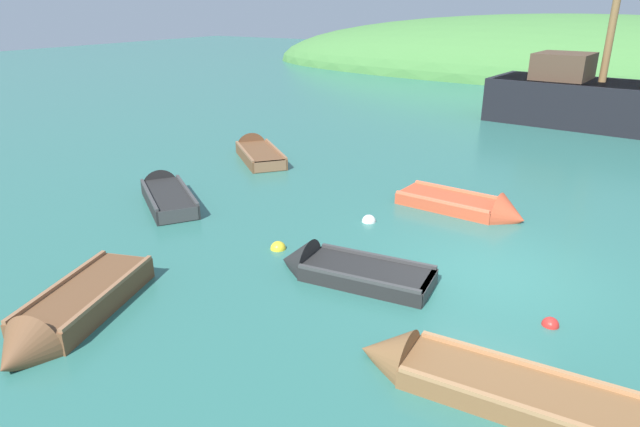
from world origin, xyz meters
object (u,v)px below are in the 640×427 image
at_px(rowboat_outer_left, 257,153).
at_px(buoy_white, 369,222).
at_px(rowboat_outer_right, 69,315).
at_px(rowboat_portside, 166,195).
at_px(rowboat_far, 471,209).
at_px(buoy_yellow, 278,249).
at_px(buoy_red, 550,325).
at_px(rowboat_center, 341,272).
at_px(rowboat_near_dock, 471,382).

bearing_deg(rowboat_outer_left, buoy_white, -169.46).
bearing_deg(rowboat_outer_right, rowboat_outer_left, -177.47).
bearing_deg(buoy_white, rowboat_outer_left, 150.74).
height_order(rowboat_portside, rowboat_far, rowboat_far).
bearing_deg(buoy_yellow, rowboat_far, 56.35).
xyz_separation_m(rowboat_portside, rowboat_outer_left, (-0.62, 4.81, -0.01)).
xyz_separation_m(rowboat_outer_right, buoy_red, (6.84, 4.08, -0.14)).
distance_m(rowboat_outer_right, rowboat_outer_left, 10.68).
distance_m(rowboat_center, buoy_yellow, 1.80).
relative_size(rowboat_outer_left, buoy_yellow, 9.94).
bearing_deg(buoy_yellow, rowboat_portside, 167.39).
height_order(buoy_yellow, buoy_white, buoy_white).
height_order(rowboat_outer_right, rowboat_center, rowboat_outer_right).
bearing_deg(rowboat_portside, buoy_white, -130.87).
relative_size(rowboat_far, rowboat_near_dock, 0.85).
distance_m(rowboat_outer_left, buoy_red, 12.16).
relative_size(rowboat_far, buoy_red, 11.75).
relative_size(rowboat_center, rowboat_portside, 0.95).
relative_size(rowboat_portside, rowboat_near_dock, 0.85).
distance_m(rowboat_outer_right, rowboat_center, 4.86).
bearing_deg(rowboat_near_dock, buoy_yellow, -27.78).
bearing_deg(rowboat_near_dock, rowboat_outer_right, 14.24).
xyz_separation_m(rowboat_portside, rowboat_near_dock, (9.34, -3.32, -0.04)).
distance_m(rowboat_portside, buoy_yellow, 4.53).
bearing_deg(rowboat_portside, buoy_red, -152.15).
bearing_deg(rowboat_center, buoy_white, -80.04).
height_order(rowboat_near_dock, buoy_red, rowboat_near_dock).
bearing_deg(rowboat_far, rowboat_outer_left, 174.81).
height_order(rowboat_outer_right, buoy_red, rowboat_outer_right).
height_order(rowboat_center, buoy_red, rowboat_center).
bearing_deg(rowboat_outer_right, buoy_white, 143.19).
xyz_separation_m(rowboat_outer_left, buoy_yellow, (5.04, -5.80, -0.12)).
relative_size(rowboat_far, buoy_yellow, 9.72).
height_order(rowboat_far, buoy_yellow, rowboat_far).
relative_size(rowboat_outer_right, rowboat_far, 1.05).
bearing_deg(rowboat_outer_left, rowboat_portside, 137.17).
bearing_deg(rowboat_outer_right, buoy_red, 102.58).
distance_m(rowboat_outer_left, buoy_yellow, 7.68).
bearing_deg(buoy_white, buoy_yellow, -111.75).
distance_m(rowboat_center, buoy_red, 3.83).
height_order(rowboat_outer_right, rowboat_near_dock, rowboat_outer_right).
relative_size(rowboat_center, rowboat_far, 0.96).
xyz_separation_m(buoy_red, buoy_white, (-4.61, 2.54, 0.00)).
bearing_deg(rowboat_center, rowboat_near_dock, 142.44).
distance_m(rowboat_outer_right, buoy_white, 6.98).
xyz_separation_m(rowboat_near_dock, buoy_yellow, (-4.92, 2.34, -0.09)).
bearing_deg(buoy_red, buoy_white, 151.16).
bearing_deg(rowboat_outer_right, rowboat_far, 135.84).
relative_size(rowboat_portside, rowboat_outer_left, 0.98).
distance_m(rowboat_center, buoy_white, 2.92).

